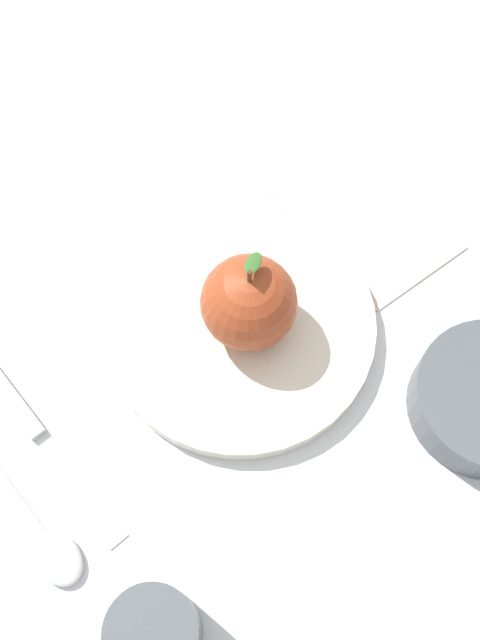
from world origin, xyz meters
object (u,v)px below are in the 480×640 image
object	(u,v)px
dinner_plate	(240,324)
linen_napkin	(368,219)
cup	(154,633)
spoon	(43,537)
knife	(37,433)
apple	(249,303)

from	to	relation	value
dinner_plate	linen_napkin	size ratio (longest dim) A/B	1.50
linen_napkin	cup	bearing A→B (deg)	169.84
linen_napkin	spoon	bearing A→B (deg)	153.10
cup	linen_napkin	world-z (taller)	cup
dinner_plate	linen_napkin	distance (m)	0.17
dinner_plate	knife	bearing A→B (deg)	136.12
cup	spoon	bearing A→B (deg)	70.20
cup	knife	xyz separation A→B (m)	(0.12, 0.15, -0.03)
apple	linen_napkin	size ratio (longest dim) A/B	0.60
knife	spoon	xyz separation A→B (m)	(-0.08, -0.04, 0.00)
knife	dinner_plate	bearing A→B (deg)	-43.88
apple	linen_napkin	xyz separation A→B (m)	(0.14, -0.08, -0.06)
apple	knife	xyz separation A→B (m)	(-0.14, 0.14, -0.06)
dinner_plate	knife	xyz separation A→B (m)	(-0.14, 0.14, -0.01)
knife	linen_napkin	world-z (taller)	knife
dinner_plate	apple	bearing A→B (deg)	-89.37
dinner_plate	knife	distance (m)	0.20
apple	linen_napkin	bearing A→B (deg)	-28.37
knife	linen_napkin	xyz separation A→B (m)	(0.29, -0.22, -0.00)
cup	apple	bearing A→B (deg)	1.23
knife	spoon	world-z (taller)	spoon
cup	spoon	size ratio (longest dim) A/B	0.40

